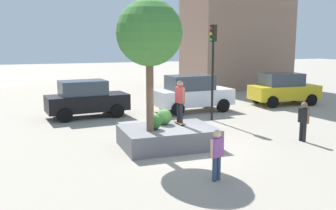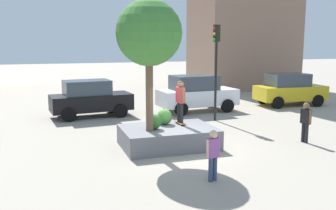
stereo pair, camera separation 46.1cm
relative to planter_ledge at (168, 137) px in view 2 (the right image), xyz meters
The scene contains 13 objects.
ground_plane 0.78m from the planter_ledge, 31.39° to the right, with size 120.00×120.00×0.00m, color #9E9384.
planter_ledge is the anchor object (origin of this frame).
plaza_tree 4.11m from the planter_ledge, 159.84° to the right, with size 2.44×2.44×4.88m.
boxwood_shrub 0.92m from the planter_ledge, behind, with size 0.59×0.59×0.59m, color #2D6628.
hedge_clump 0.93m from the planter_ledge, 85.05° to the left, with size 0.63×0.63×0.63m, color #4C8C3D.
skateboard 0.90m from the planter_ledge, 31.81° to the left, with size 0.25×0.81×0.07m.
skateboarder 1.65m from the planter_ledge, 31.81° to the left, with size 0.27×0.58×1.72m.
sedan_parked 7.46m from the planter_ledge, 107.18° to the left, with size 4.53×2.42×2.03m.
police_car 7.85m from the planter_ledge, 59.45° to the left, with size 4.75×2.42×2.16m.
taxi_cab 12.65m from the planter_ledge, 33.18° to the left, with size 4.56×2.30×2.07m.
traffic_light_corner 6.33m from the planter_ledge, 45.65° to the left, with size 0.37×0.33×4.96m.
bystander_watching 5.71m from the planter_ledge, 11.69° to the right, with size 0.26×0.56×1.67m.
pedestrian_crossing 4.01m from the planter_ledge, 88.55° to the right, with size 0.50×0.31×1.56m.
Camera 2 is at (-5.11, -13.50, 4.14)m, focal length 40.56 mm.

